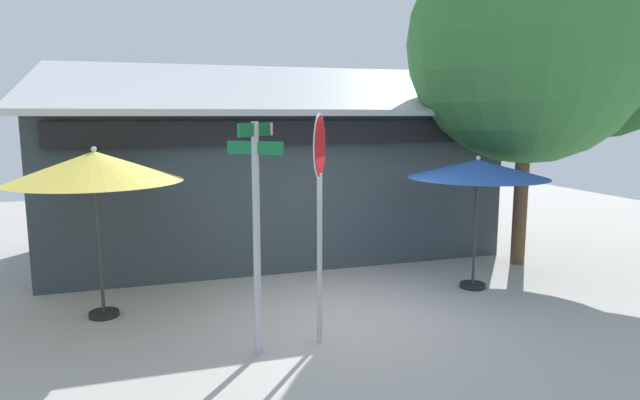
{
  "coord_description": "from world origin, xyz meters",
  "views": [
    {
      "loc": [
        -2.89,
        -7.69,
        3.04
      ],
      "look_at": [
        -0.07,
        1.2,
        1.6
      ],
      "focal_mm": 30.99,
      "sensor_mm": 36.0,
      "label": 1
    }
  ],
  "objects_px": {
    "stop_sign": "(320,183)",
    "shade_tree": "(542,46)",
    "street_sign_post": "(256,217)",
    "patio_umbrella_mustard_left": "(95,167)",
    "patio_umbrella_royal_blue_center": "(478,170)"
  },
  "relations": [
    {
      "from": "stop_sign",
      "to": "patio_umbrella_mustard_left",
      "type": "relative_size",
      "value": 1.19
    },
    {
      "from": "patio_umbrella_royal_blue_center",
      "to": "shade_tree",
      "type": "relative_size",
      "value": 0.35
    },
    {
      "from": "stop_sign",
      "to": "patio_umbrella_mustard_left",
      "type": "bearing_deg",
      "value": 146.17
    },
    {
      "from": "stop_sign",
      "to": "shade_tree",
      "type": "xyz_separation_m",
      "value": [
        5.34,
        2.5,
        2.2
      ]
    },
    {
      "from": "patio_umbrella_mustard_left",
      "to": "shade_tree",
      "type": "height_order",
      "value": "shade_tree"
    },
    {
      "from": "stop_sign",
      "to": "shade_tree",
      "type": "relative_size",
      "value": 0.45
    },
    {
      "from": "stop_sign",
      "to": "patio_umbrella_royal_blue_center",
      "type": "bearing_deg",
      "value": 23.47
    },
    {
      "from": "street_sign_post",
      "to": "patio_umbrella_royal_blue_center",
      "type": "xyz_separation_m",
      "value": [
        4.17,
        1.56,
        0.31
      ]
    },
    {
      "from": "street_sign_post",
      "to": "patio_umbrella_mustard_left",
      "type": "relative_size",
      "value": 1.15
    },
    {
      "from": "stop_sign",
      "to": "patio_umbrella_royal_blue_center",
      "type": "relative_size",
      "value": 1.28
    },
    {
      "from": "street_sign_post",
      "to": "stop_sign",
      "type": "height_order",
      "value": "stop_sign"
    },
    {
      "from": "street_sign_post",
      "to": "stop_sign",
      "type": "bearing_deg",
      "value": 8.19
    },
    {
      "from": "patio_umbrella_mustard_left",
      "to": "shade_tree",
      "type": "relative_size",
      "value": 0.38
    },
    {
      "from": "patio_umbrella_mustard_left",
      "to": "shade_tree",
      "type": "distance_m",
      "value": 8.47
    },
    {
      "from": "shade_tree",
      "to": "patio_umbrella_royal_blue_center",
      "type": "bearing_deg",
      "value": -152.33
    }
  ]
}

